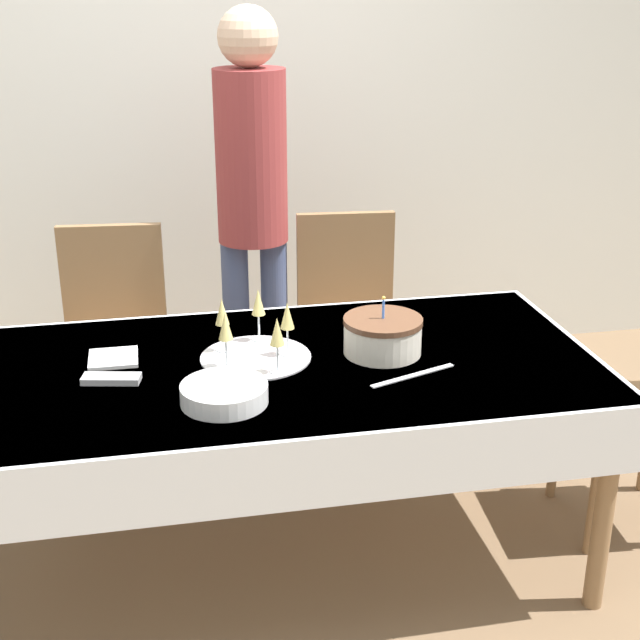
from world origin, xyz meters
name	(u,v)px	position (x,y,z in m)	size (l,w,h in m)	color
ground_plane	(264,562)	(0.00, 0.00, 0.00)	(12.00, 12.00, 0.00)	brown
wall_back	(205,90)	(0.00, 1.70, 1.35)	(8.00, 0.05, 2.70)	silver
dining_table	(259,394)	(0.00, 0.00, 0.63)	(2.11, 0.99, 0.73)	white
dining_chair_far_left	(114,339)	(-0.46, 0.81, 0.52)	(0.46, 0.46, 0.95)	olive
dining_chair_far_right	(348,322)	(0.48, 0.81, 0.52)	(0.46, 0.46, 0.95)	olive
birthday_cake	(383,336)	(0.40, 0.02, 0.79)	(0.25, 0.25, 0.19)	silver
champagne_tray	(255,337)	(0.00, 0.06, 0.80)	(0.35, 0.35, 0.18)	silver
plate_stack_main	(224,394)	(-0.13, -0.23, 0.75)	(0.25, 0.25, 0.06)	white
cake_knife	(413,376)	(0.44, -0.17, 0.73)	(0.29, 0.12, 0.00)	silver
fork_pile	(111,379)	(-0.44, -0.03, 0.74)	(0.18, 0.09, 0.02)	silver
napkin_pile	(113,358)	(-0.44, 0.13, 0.73)	(0.15, 0.15, 0.01)	white
person_standing	(252,187)	(0.11, 0.96, 1.06)	(0.28, 0.28, 1.75)	#3F4C72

